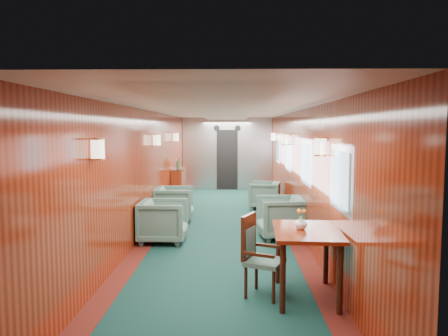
{
  "coord_description": "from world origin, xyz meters",
  "views": [
    {
      "loc": [
        0.22,
        -8.66,
        2.05
      ],
      "look_at": [
        0.0,
        1.16,
        1.15
      ],
      "focal_mm": 35.0,
      "sensor_mm": 36.0,
      "label": 1
    }
  ],
  "objects_px": {
    "armchair_left_near": "(163,221)",
    "armchair_left_far": "(174,204)",
    "dining_table": "(307,241)",
    "armchair_right_near": "(281,217)",
    "armchair_right_far": "(264,195)",
    "credenza": "(178,184)",
    "side_chair": "(257,252)"
  },
  "relations": [
    {
      "from": "dining_table",
      "to": "armchair_left_far",
      "type": "distance_m",
      "value": 4.89
    },
    {
      "from": "credenza",
      "to": "side_chair",
      "type": "bearing_deg",
      "value": -75.04
    },
    {
      "from": "credenza",
      "to": "armchair_left_far",
      "type": "relative_size",
      "value": 1.44
    },
    {
      "from": "armchair_left_far",
      "to": "armchair_left_near",
      "type": "bearing_deg",
      "value": 179.39
    },
    {
      "from": "armchair_left_near",
      "to": "armchair_left_far",
      "type": "relative_size",
      "value": 1.0
    },
    {
      "from": "dining_table",
      "to": "armchair_right_near",
      "type": "distance_m",
      "value": 2.88
    },
    {
      "from": "side_chair",
      "to": "armchair_right_far",
      "type": "xyz_separation_m",
      "value": [
        0.49,
        5.83,
        -0.19
      ]
    },
    {
      "from": "armchair_left_near",
      "to": "armchair_right_near",
      "type": "xyz_separation_m",
      "value": [
        2.16,
        0.32,
        0.01
      ]
    },
    {
      "from": "credenza",
      "to": "armchair_left_far",
      "type": "distance_m",
      "value": 2.67
    },
    {
      "from": "armchair_right_far",
      "to": "dining_table",
      "type": "bearing_deg",
      "value": 10.99
    },
    {
      "from": "dining_table",
      "to": "armchair_left_far",
      "type": "xyz_separation_m",
      "value": [
        -2.2,
        4.35,
        -0.32
      ]
    },
    {
      "from": "side_chair",
      "to": "credenza",
      "type": "height_order",
      "value": "credenza"
    },
    {
      "from": "dining_table",
      "to": "armchair_left_near",
      "type": "relative_size",
      "value": 1.37
    },
    {
      "from": "credenza",
      "to": "armchair_left_far",
      "type": "xyz_separation_m",
      "value": [
        0.24,
        -2.65,
        -0.09
      ]
    },
    {
      "from": "side_chair",
      "to": "armchair_right_near",
      "type": "distance_m",
      "value": 2.87
    },
    {
      "from": "armchair_left_far",
      "to": "armchair_right_near",
      "type": "distance_m",
      "value": 2.66
    },
    {
      "from": "armchair_left_near",
      "to": "armchair_right_near",
      "type": "distance_m",
      "value": 2.18
    },
    {
      "from": "credenza",
      "to": "armchair_left_near",
      "type": "relative_size",
      "value": 1.43
    },
    {
      "from": "dining_table",
      "to": "armchair_right_far",
      "type": "xyz_separation_m",
      "value": [
        -0.1,
        5.9,
        -0.36
      ]
    },
    {
      "from": "side_chair",
      "to": "dining_table",
      "type": "bearing_deg",
      "value": 17.58
    },
    {
      "from": "armchair_right_far",
      "to": "side_chair",
      "type": "bearing_deg",
      "value": 5.26
    },
    {
      "from": "side_chair",
      "to": "credenza",
      "type": "xyz_separation_m",
      "value": [
        -1.85,
        6.94,
        -0.07
      ]
    },
    {
      "from": "credenza",
      "to": "armchair_right_far",
      "type": "distance_m",
      "value": 2.59
    },
    {
      "from": "armchair_left_near",
      "to": "armchair_right_near",
      "type": "bearing_deg",
      "value": -80.82
    },
    {
      "from": "armchair_left_near",
      "to": "armchair_right_far",
      "type": "bearing_deg",
      "value": -30.73
    },
    {
      "from": "dining_table",
      "to": "armchair_right_near",
      "type": "xyz_separation_m",
      "value": [
        0.01,
        2.87,
        -0.31
      ]
    },
    {
      "from": "dining_table",
      "to": "side_chair",
      "type": "relative_size",
      "value": 1.15
    },
    {
      "from": "dining_table",
      "to": "armchair_right_far",
      "type": "distance_m",
      "value": 5.91
    },
    {
      "from": "side_chair",
      "to": "armchair_right_near",
      "type": "height_order",
      "value": "side_chair"
    },
    {
      "from": "credenza",
      "to": "dining_table",
      "type": "bearing_deg",
      "value": -70.8
    },
    {
      "from": "dining_table",
      "to": "side_chair",
      "type": "bearing_deg",
      "value": 176.48
    },
    {
      "from": "dining_table",
      "to": "armchair_left_near",
      "type": "xyz_separation_m",
      "value": [
        -2.14,
        2.55,
        -0.32
      ]
    }
  ]
}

